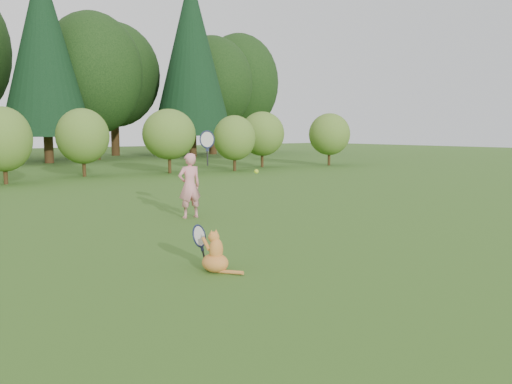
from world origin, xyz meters
TOP-DOWN VIEW (x-y plane):
  - ground at (0.00, 0.00)m, footprint 100.00×100.00m
  - shrub_row at (0.00, 13.00)m, footprint 28.00×3.00m
  - child at (-0.12, 2.65)m, footprint 0.76×0.43m
  - cat at (-1.87, -1.05)m, footprint 0.42×0.77m
  - tennis_ball at (-0.14, 0.34)m, footprint 0.08×0.08m

SIDE VIEW (x-z plane):
  - ground at x=0.00m, z-range 0.00..0.00m
  - cat at x=-1.87m, z-range -0.09..0.65m
  - child at x=-0.12m, z-range -0.30..1.72m
  - tennis_ball at x=-0.14m, z-range 1.08..1.16m
  - shrub_row at x=0.00m, z-range 0.00..2.80m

